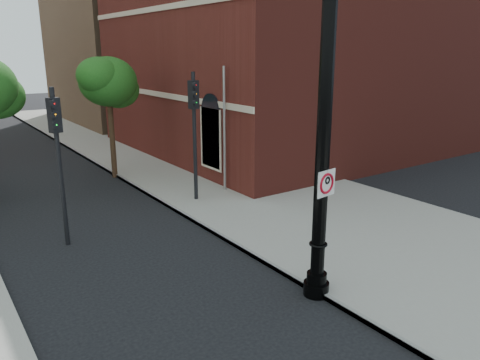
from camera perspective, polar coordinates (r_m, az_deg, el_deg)
ground at (r=10.81m, az=-0.69°, el=-15.79°), size 120.00×120.00×0.00m
sidewalk_right at (r=21.61m, az=-2.49°, el=0.65°), size 8.00×60.00×0.12m
curb_edge at (r=19.86m, az=-12.14°, el=-1.03°), size 0.10×60.00×0.14m
brick_wall_building at (r=30.28m, az=9.84°, el=16.57°), size 22.30×16.30×12.50m
bg_building_tan_b at (r=43.21m, az=-5.85°, el=17.34°), size 22.00×14.00×14.00m
lamppost at (r=10.43m, az=10.01°, el=2.50°), size 0.61×0.61×7.17m
no_parking_sign at (r=10.41m, az=10.49°, el=-0.38°), size 0.59×0.13×0.59m
traffic_signal_left at (r=14.20m, az=-21.40°, el=4.39°), size 0.35×0.41×4.65m
traffic_signal_right at (r=17.29m, az=-5.61°, el=7.74°), size 0.36×0.42×4.88m
utility_pole at (r=18.58m, az=-1.91°, el=5.95°), size 0.10×0.10×5.04m
street_tree_c at (r=21.57m, az=-15.73°, el=11.32°), size 2.98×2.69×5.37m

